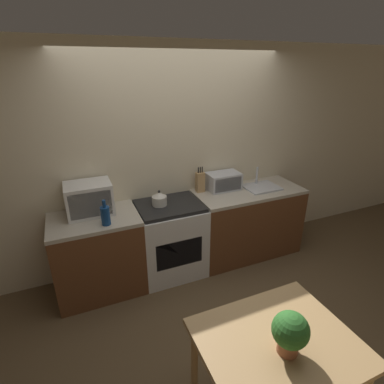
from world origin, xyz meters
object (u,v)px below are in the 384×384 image
Objects in this scene: kettle at (159,199)px; dining_table at (277,352)px; microwave at (89,199)px; stove_range at (170,239)px; bottle at (105,215)px; toaster_oven at (224,181)px.

kettle is 1.93m from dining_table.
dining_table is (0.89, -1.99, -0.39)m from microwave.
stove_range is 3.45× the size of bottle.
stove_range reaches higher than dining_table.
bottle is (0.11, -0.31, -0.07)m from microwave.
stove_range is 1.95× the size of microwave.
toaster_oven reaches higher than dining_table.
stove_range is 1.04m from microwave.
bottle reaches higher than kettle.
stove_range is at bearing 91.95° from dining_table.
kettle is 0.39× the size of microwave.
kettle is 0.74m from microwave.
stove_range is 0.93m from bottle.
stove_range is at bearing -14.40° from kettle.
bottle is (-0.72, -0.19, 0.55)m from stove_range.
kettle is (-0.10, 0.03, 0.53)m from stove_range.
bottle is 1.53m from toaster_oven.
microwave is at bearing -178.52° from toaster_oven.
kettle reaches higher than stove_range.
stove_range is 2.22× the size of toaster_oven.
stove_range is at bearing -168.38° from toaster_oven.
microwave reaches higher than stove_range.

